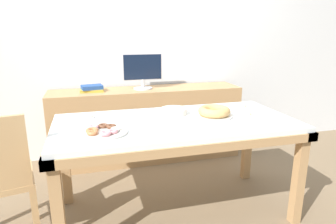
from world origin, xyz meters
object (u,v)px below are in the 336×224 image
object	(u,v)px
cake_chocolate_round	(214,112)
pastry_platter	(102,131)
plate_stack	(174,111)
tealight_near_front	(251,115)
book_stack	(92,88)
tealight_near_cakes	(245,107)
tealight_left_edge	(92,117)
computer_monitor	(143,71)

from	to	relation	value
cake_chocolate_round	pastry_platter	distance (m)	0.88
plate_stack	tealight_near_front	size ratio (longest dim) A/B	5.25
book_stack	cake_chocolate_round	world-z (taller)	book_stack
plate_stack	pastry_platter	bearing A→B (deg)	-151.14
cake_chocolate_round	pastry_platter	bearing A→B (deg)	-168.71
plate_stack	tealight_near_cakes	distance (m)	0.65
book_stack	tealight_left_edge	distance (m)	0.88
tealight_left_edge	tealight_near_cakes	distance (m)	1.28
pastry_platter	tealight_left_edge	world-z (taller)	pastry_platter
book_stack	pastry_platter	xyz separation A→B (m)	(0.03, -1.24, -0.06)
computer_monitor	tealight_left_edge	xyz separation A→B (m)	(-0.56, -0.87, -0.22)
tealight_left_edge	book_stack	bearing A→B (deg)	88.33
tealight_near_cakes	plate_stack	bearing A→B (deg)	-177.76
computer_monitor	tealight_near_cakes	bearing A→B (deg)	-51.09
book_stack	cake_chocolate_round	distance (m)	1.39
book_stack	tealight_near_cakes	distance (m)	1.54
cake_chocolate_round	tealight_near_front	bearing A→B (deg)	-15.88
computer_monitor	cake_chocolate_round	distance (m)	1.14
plate_stack	tealight_near_cakes	size ratio (longest dim) A/B	5.25
plate_stack	tealight_left_edge	distance (m)	0.63
pastry_platter	tealight_left_edge	bearing A→B (deg)	98.54
computer_monitor	tealight_near_front	world-z (taller)	computer_monitor
computer_monitor	book_stack	distance (m)	0.55
pastry_platter	plate_stack	distance (m)	0.66
tealight_near_front	tealight_near_cakes	size ratio (longest dim) A/B	1.00
pastry_platter	tealight_near_front	xyz separation A→B (m)	(1.13, 0.09, -0.00)
tealight_near_cakes	cake_chocolate_round	bearing A→B (deg)	-154.90
pastry_platter	book_stack	bearing A→B (deg)	91.37
cake_chocolate_round	plate_stack	world-z (taller)	cake_chocolate_round
computer_monitor	tealight_left_edge	size ratio (longest dim) A/B	10.60
cake_chocolate_round	tealight_near_cakes	distance (m)	0.40
cake_chocolate_round	tealight_near_front	world-z (taller)	cake_chocolate_round
plate_stack	tealight_left_edge	xyz separation A→B (m)	(-0.63, 0.05, -0.01)
book_stack	cake_chocolate_round	xyz separation A→B (m)	(0.89, -1.07, -0.03)
cake_chocolate_round	tealight_left_edge	bearing A→B (deg)	167.94
book_stack	tealight_near_front	distance (m)	1.63
book_stack	pastry_platter	size ratio (longest dim) A/B	0.74
pastry_platter	tealight_near_front	bearing A→B (deg)	4.72
book_stack	pastry_platter	distance (m)	1.24
cake_chocolate_round	tealight_left_edge	distance (m)	0.93
pastry_platter	tealight_near_cakes	distance (m)	1.27
tealight_left_edge	tealight_near_cakes	world-z (taller)	same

